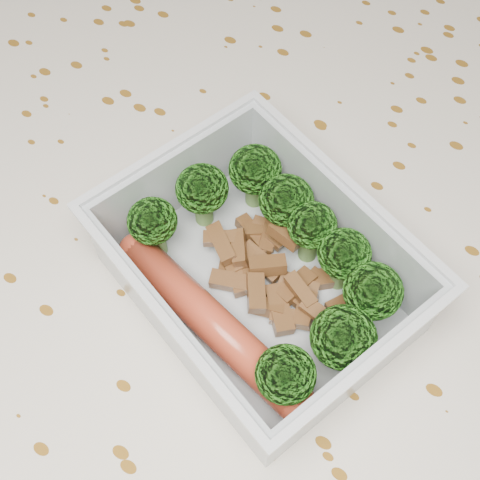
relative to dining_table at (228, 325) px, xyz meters
The scene contains 6 objects.
dining_table is the anchor object (origin of this frame).
tablecloth 0.05m from the dining_table, ahead, with size 1.46×0.96×0.19m.
lunch_container 0.11m from the dining_table, 10.41° to the right, with size 0.20×0.18×0.06m.
broccoli_florets 0.13m from the dining_table, 16.59° to the left, with size 0.16×0.13×0.05m.
meat_pile 0.11m from the dining_table, 14.89° to the left, with size 0.10×0.07×0.03m.
sausage 0.12m from the dining_table, 67.28° to the right, with size 0.15×0.05×0.02m.
Camera 1 is at (0.11, -0.16, 1.12)m, focal length 50.00 mm.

